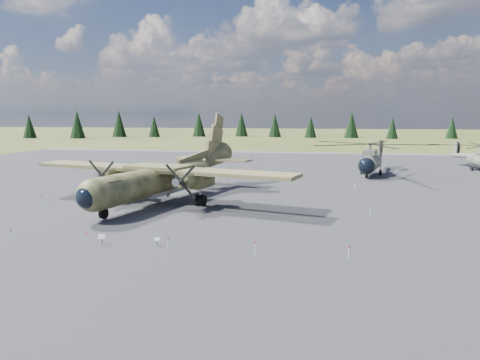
# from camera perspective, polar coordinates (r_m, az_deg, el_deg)

# --- Properties ---
(ground) EXTENTS (500.00, 500.00, 0.00)m
(ground) POSITION_cam_1_polar(r_m,az_deg,el_deg) (45.65, -5.53, -3.54)
(ground) COLOR brown
(ground) RESTS_ON ground
(apron) EXTENTS (120.00, 120.00, 0.04)m
(apron) POSITION_cam_1_polar(r_m,az_deg,el_deg) (55.16, -2.67, -1.49)
(apron) COLOR slate
(apron) RESTS_ON ground
(transport_plane) EXTENTS (29.65, 26.55, 9.83)m
(transport_plane) POSITION_cam_1_polar(r_m,az_deg,el_deg) (49.60, -9.21, 0.63)
(transport_plane) COLOR #3B4123
(transport_plane) RESTS_ON ground
(helicopter_near) EXTENTS (22.95, 24.15, 4.88)m
(helicopter_near) POSITION_cam_1_polar(r_m,az_deg,el_deg) (71.97, 15.64, 3.24)
(helicopter_near) COLOR slate
(helicopter_near) RESTS_ON ground
(info_placard_left) EXTENTS (0.51, 0.30, 0.74)m
(info_placard_left) POSITION_cam_1_polar(r_m,az_deg,el_deg) (34.65, -16.51, -6.76)
(info_placard_left) COLOR gray
(info_placard_left) RESTS_ON ground
(info_placard_right) EXTENTS (0.42, 0.25, 0.62)m
(info_placard_right) POSITION_cam_1_polar(r_m,az_deg,el_deg) (33.47, -10.10, -7.21)
(info_placard_right) COLOR gray
(info_placard_right) RESTS_ON ground
(barrier_fence) EXTENTS (33.12, 29.62, 0.85)m
(barrier_fence) POSITION_cam_1_polar(r_m,az_deg,el_deg) (45.60, -6.13, -2.91)
(barrier_fence) COLOR white
(barrier_fence) RESTS_ON ground
(treeline) EXTENTS (307.01, 305.40, 10.87)m
(treeline) POSITION_cam_1_polar(r_m,az_deg,el_deg) (50.34, -10.80, 2.85)
(treeline) COLOR black
(treeline) RESTS_ON ground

